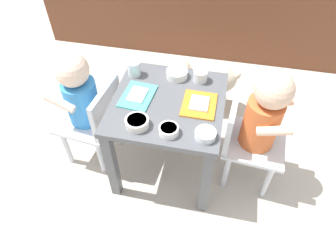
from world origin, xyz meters
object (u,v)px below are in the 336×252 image
object	(u,v)px
food_tray_left	(137,96)
veggie_bowl_far	(205,134)
water_cup_left	(134,69)
seated_child_left	(83,99)
food_tray_right	(199,105)
dining_table	(168,116)
water_cup_right	(200,76)
seated_child_right	(260,119)
cereal_bowl_left_side	(177,73)
dog	(205,78)
cereal_bowl_right_side	(169,130)
veggie_bowl_near	(137,122)

from	to	relation	value
food_tray_left	veggie_bowl_far	bearing A→B (deg)	-28.02
veggie_bowl_far	water_cup_left	bearing A→B (deg)	139.56
seated_child_left	food_tray_right	xyz separation A→B (m)	(0.55, 0.00, 0.06)
dining_table	water_cup_right	world-z (taller)	water_cup_right
dining_table	seated_child_right	distance (m)	0.41
food_tray_left	veggie_bowl_far	xyz separation A→B (m)	(0.33, -0.17, 0.01)
water_cup_left	cereal_bowl_left_side	distance (m)	0.21
seated_child_left	dog	world-z (taller)	seated_child_left
seated_child_left	cereal_bowl_right_side	bearing A→B (deg)	-21.38
seated_child_left	cereal_bowl_left_side	world-z (taller)	seated_child_left
dining_table	cereal_bowl_right_side	distance (m)	0.22
food_tray_left	water_cup_right	distance (m)	0.31
seated_child_right	food_tray_left	xyz separation A→B (m)	(-0.55, -0.02, 0.05)
veggie_bowl_far	cereal_bowl_right_side	size ratio (longest dim) A/B	1.05
dog	water_cup_left	bearing A→B (deg)	-132.67
food_tray_left	cereal_bowl_left_side	size ratio (longest dim) A/B	1.89
water_cup_left	cereal_bowl_left_side	xyz separation A→B (m)	(0.20, 0.03, -0.01)
seated_child_right	dog	distance (m)	0.60
food_tray_right	cereal_bowl_left_side	bearing A→B (deg)	126.45
water_cup_left	veggie_bowl_near	bearing A→B (deg)	-71.99
water_cup_left	food_tray_right	bearing A→B (deg)	-24.62
food_tray_right	dining_table	bearing A→B (deg)	178.68
food_tray_right	water_cup_left	distance (m)	0.37
water_cup_left	cereal_bowl_left_side	world-z (taller)	water_cup_left
veggie_bowl_near	cereal_bowl_left_side	world-z (taller)	same
dog	cereal_bowl_right_side	size ratio (longest dim) A/B	5.39
dog	cereal_bowl_left_side	distance (m)	0.43
dog	food_tray_right	distance (m)	0.56
food_tray_right	cereal_bowl_left_side	world-z (taller)	cereal_bowl_left_side
veggie_bowl_far	food_tray_left	bearing A→B (deg)	151.98
water_cup_left	dining_table	bearing A→B (deg)	-37.40
seated_child_left	food_tray_right	size ratio (longest dim) A/B	3.78
cereal_bowl_right_side	cereal_bowl_left_side	size ratio (longest dim) A/B	0.80
dining_table	seated_child_right	world-z (taller)	seated_child_right
water_cup_left	veggie_bowl_far	bearing A→B (deg)	-40.44
water_cup_left	cereal_bowl_right_side	size ratio (longest dim) A/B	0.90
seated_child_right	cereal_bowl_left_side	xyz separation A→B (m)	(-0.40, 0.16, 0.06)
seated_child_left	veggie_bowl_near	bearing A→B (deg)	-27.34
seated_child_left	food_tray_right	bearing A→B (deg)	0.52
dining_table	cereal_bowl_right_side	xyz separation A→B (m)	(0.04, -0.19, 0.11)
dog	veggie_bowl_near	bearing A→B (deg)	-107.90
dining_table	seated_child_right	bearing A→B (deg)	2.26
cereal_bowl_right_side	dog	bearing A→B (deg)	83.06
dog	veggie_bowl_near	size ratio (longest dim) A/B	4.46
food_tray_right	veggie_bowl_near	bearing A→B (deg)	-143.82
seated_child_left	seated_child_right	bearing A→B (deg)	1.70
food_tray_left	veggie_bowl_far	distance (m)	0.37
veggie_bowl_far	cereal_bowl_left_side	xyz separation A→B (m)	(-0.18, 0.35, 0.00)
food_tray_left	seated_child_right	bearing A→B (deg)	2.02
food_tray_left	cereal_bowl_right_side	distance (m)	0.26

